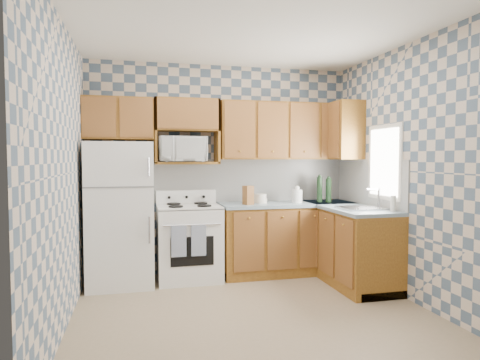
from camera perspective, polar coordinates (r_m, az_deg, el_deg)
The scene contains 29 objects.
floor at distance 4.34m, azimuth 1.74°, elevation -17.25°, with size 3.40×3.40×0.00m, color #8A7759.
back_wall at distance 5.63m, azimuth -2.51°, elevation 1.45°, with size 3.40×0.02×2.70m, color #4C6077.
right_wall at distance 4.81m, azimuth 21.71°, elevation 0.97°, with size 0.02×3.20×2.70m, color #4C6077.
backsplash_back at distance 5.72m, azimuth 1.45°, elevation -0.03°, with size 2.60×0.01×0.56m, color white.
backsplash_right at distance 5.48m, azimuth 16.78°, elevation -0.29°, with size 0.01×1.60×0.56m, color white.
refrigerator at distance 5.22m, azimuth -15.65°, elevation -4.39°, with size 0.75×0.70×1.68m, color white.
stove_body at distance 5.34m, azimuth -6.82°, elevation -8.38°, with size 0.76×0.65×0.90m, color white.
cooktop at distance 5.27m, azimuth -6.85°, elevation -3.53°, with size 0.76×0.65×0.03m, color silver.
backguard at distance 5.53m, azimuth -7.19°, elevation -2.23°, with size 0.76×0.08×0.17m, color white.
dish_towel_left at distance 4.97m, azimuth -8.16°, elevation -8.08°, with size 0.17×0.03×0.36m, color navy.
dish_towel_right at distance 5.00m, azimuth -5.53°, elevation -8.00°, with size 0.17×0.03×0.36m, color navy.
base_cabinets_back at distance 5.66m, azimuth 6.40°, elevation -7.83°, with size 1.75×0.60×0.88m, color brown.
base_cabinets_right at distance 5.44m, azimuth 13.99°, elevation -8.35°, with size 0.60×1.60×0.88m, color brown.
countertop_back at distance 5.59m, azimuth 6.45°, elevation -3.20°, with size 1.77×0.63×0.04m, color slate.
countertop_right at distance 5.37m, azimuth 14.00°, elevation -3.53°, with size 0.63×1.60×0.04m, color slate.
upper_cabinets_back at distance 5.70m, azimuth 6.02°, elevation 6.48°, with size 1.75×0.33×0.74m, color brown.
upper_cabinets_fridge at distance 5.39m, azimuth -15.91°, elevation 7.87°, with size 0.82×0.33×0.50m, color brown.
upper_cabinets_right at distance 5.81m, azimuth 13.30°, elevation 6.35°, with size 0.33×0.70×0.74m, color brown.
microwave_shelf at distance 5.40m, azimuth -7.09°, elevation 2.26°, with size 0.80×0.33×0.03m, color brown.
microwave at distance 5.33m, azimuth -7.86°, elevation 4.09°, with size 0.56×0.38×0.31m, color white.
sink at distance 5.06m, azimuth 15.89°, elevation -3.66°, with size 0.48×0.40×0.03m, color #B7B7BC.
window at distance 5.17m, azimuth 18.73°, elevation 2.26°, with size 0.02×0.66×0.86m, color silver.
bottle_0 at distance 5.70m, azimuth 10.55°, elevation -1.23°, with size 0.07×0.07×0.33m, color black.
bottle_1 at distance 5.69m, azimuth 11.72°, elevation -1.36°, with size 0.07×0.07×0.31m, color black.
bottle_2 at distance 5.80m, azimuth 11.74°, elevation -1.39°, with size 0.07×0.07×0.29m, color #522D14.
knife_block at distance 5.30m, azimuth 1.10°, elevation -2.03°, with size 0.11×0.11×0.23m, color brown.
electric_kettle at distance 5.57m, azimuth 7.63°, elevation -2.15°, with size 0.13×0.13×0.17m, color white.
food_containers at distance 5.49m, azimuth 2.73°, elevation -2.48°, with size 0.17×0.17×0.12m, color silver, non-canonical shape.
soap_bottle at distance 4.93m, azimuth 19.75°, elevation -2.97°, with size 0.06×0.06×0.17m, color silver.
Camera 1 is at (-1.07, -3.93, 1.50)m, focal length 32.00 mm.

